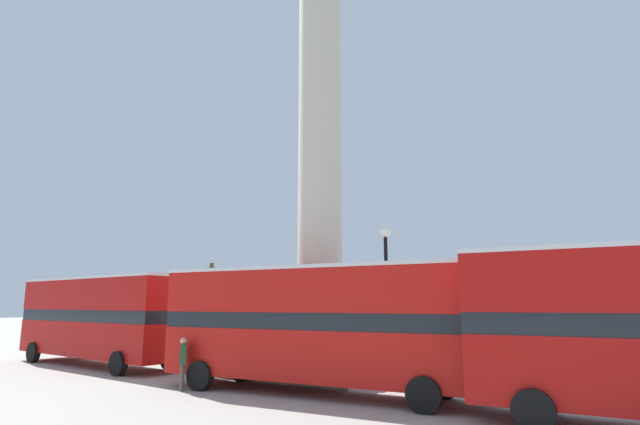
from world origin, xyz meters
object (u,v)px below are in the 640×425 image
(bus_b, at_px, (100,316))
(pedestrian_near_lamp, at_px, (183,360))
(equestrian_statue, at_px, (210,328))
(street_lamp, at_px, (387,294))
(bus_a, at_px, (317,322))
(monument_column, at_px, (320,227))

(bus_b, distance_m, pedestrian_near_lamp, 9.27)
(equestrian_statue, bearing_deg, street_lamp, -37.07)
(bus_a, xyz_separation_m, equestrian_statue, (-13.47, 8.59, -0.90))
(bus_a, distance_m, equestrian_statue, 16.00)
(street_lamp, xyz_separation_m, pedestrian_near_lamp, (-5.71, -4.58, -2.30))
(bus_b, bearing_deg, monument_column, 23.44)
(monument_column, distance_m, bus_a, 6.42)
(equestrian_statue, xyz_separation_m, street_lamp, (14.81, -5.89, 1.88))
(bus_a, relative_size, pedestrian_near_lamp, 6.42)
(monument_column, distance_m, street_lamp, 5.23)
(equestrian_statue, distance_m, street_lamp, 16.05)
(bus_a, bearing_deg, monument_column, 116.62)
(bus_b, relative_size, pedestrian_near_lamp, 6.39)
(equestrian_statue, relative_size, pedestrian_near_lamp, 3.10)
(street_lamp, height_order, pedestrian_near_lamp, street_lamp)
(monument_column, height_order, street_lamp, monument_column)
(bus_a, xyz_separation_m, street_lamp, (1.35, 2.70, 0.98))
(monument_column, relative_size, pedestrian_near_lamp, 11.42)
(bus_b, xyz_separation_m, street_lamp, (14.50, 1.93, 0.97))
(bus_a, xyz_separation_m, pedestrian_near_lamp, (-4.36, -1.88, -1.31))
(equestrian_statue, bearing_deg, bus_a, -47.91)
(monument_column, distance_m, equestrian_statue, 12.69)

